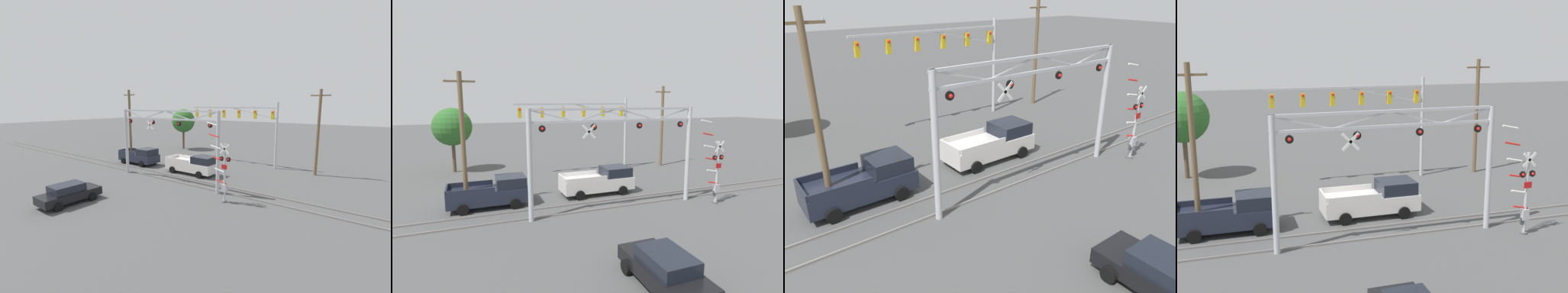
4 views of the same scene
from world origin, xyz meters
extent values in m
cube|color=gray|center=(0.00, 16.47, 0.05)|extent=(80.00, 0.08, 0.10)
cube|color=gray|center=(0.00, 17.90, 0.05)|extent=(80.00, 0.08, 0.10)
cylinder|color=#B7BABF|center=(-5.46, 16.18, 3.25)|extent=(0.30, 0.30, 6.49)
cylinder|color=#B7BABF|center=(5.46, 16.18, 3.25)|extent=(0.30, 0.30, 6.49)
cube|color=#B7BABF|center=(0.00, 16.18, 5.72)|extent=(11.21, 0.14, 0.14)
cube|color=#B7BABF|center=(0.00, 16.18, 6.42)|extent=(11.21, 0.14, 0.14)
cube|color=#B7BABF|center=(-4.09, 16.18, 6.07)|extent=(2.75, 0.08, 0.78)
cube|color=#B7BABF|center=(-1.36, 16.18, 6.07)|extent=(2.75, 0.08, 0.78)
cube|color=#B7BABF|center=(1.36, 16.18, 6.07)|extent=(2.75, 0.08, 0.78)
cube|color=#B7BABF|center=(4.09, 16.18, 6.07)|extent=(2.75, 0.08, 0.78)
cylinder|color=black|center=(-4.71, 16.18, 5.36)|extent=(0.38, 0.10, 0.38)
sphere|color=red|center=(-4.71, 16.11, 5.36)|extent=(0.18, 0.18, 0.18)
cylinder|color=#B7BABF|center=(-4.71, 16.18, 5.60)|extent=(0.04, 0.04, 0.10)
cylinder|color=black|center=(-1.57, 16.18, 5.36)|extent=(0.38, 0.10, 0.38)
sphere|color=red|center=(-1.57, 16.11, 5.36)|extent=(0.18, 0.18, 0.18)
cylinder|color=#B7BABF|center=(-1.57, 16.18, 5.60)|extent=(0.04, 0.04, 0.10)
cylinder|color=black|center=(1.57, 16.18, 5.36)|extent=(0.38, 0.10, 0.38)
sphere|color=red|center=(1.57, 16.11, 5.36)|extent=(0.18, 0.18, 0.18)
cylinder|color=#B7BABF|center=(1.57, 16.18, 5.60)|extent=(0.04, 0.04, 0.10)
cylinder|color=black|center=(4.71, 16.18, 5.36)|extent=(0.38, 0.10, 0.38)
sphere|color=red|center=(4.71, 16.11, 5.36)|extent=(0.18, 0.18, 0.18)
cylinder|color=#B7BABF|center=(4.71, 16.18, 5.60)|extent=(0.04, 0.04, 0.10)
cube|color=white|center=(-1.91, 16.08, 5.10)|extent=(0.88, 0.03, 0.88)
cube|color=white|center=(-1.91, 16.08, 5.10)|extent=(0.88, 0.03, 0.88)
cylinder|color=black|center=(-1.91, 16.06, 5.10)|extent=(0.04, 0.04, 0.02)
cylinder|color=#B7BABF|center=(6.86, 14.85, 2.14)|extent=(0.16, 0.16, 4.27)
cylinder|color=#59595B|center=(6.86, 14.85, 0.05)|extent=(0.35, 0.35, 0.10)
cube|color=white|center=(6.86, 14.74, 3.92)|extent=(0.78, 0.03, 0.78)
cube|color=white|center=(6.86, 14.74, 3.92)|extent=(0.78, 0.03, 0.78)
cylinder|color=black|center=(6.86, 14.71, 3.92)|extent=(0.04, 0.04, 0.02)
cylinder|color=black|center=(6.58, 14.85, 3.17)|extent=(0.32, 0.09, 0.32)
sphere|color=red|center=(6.58, 14.79, 3.17)|extent=(0.16, 0.16, 0.16)
cylinder|color=black|center=(7.14, 14.85, 3.17)|extent=(0.32, 0.09, 0.32)
sphere|color=red|center=(7.14, 14.79, 3.17)|extent=(0.16, 0.16, 0.16)
cube|color=#B7BABF|center=(6.86, 14.85, 3.17)|extent=(0.64, 0.06, 0.06)
cube|color=red|center=(6.86, 14.75, 2.62)|extent=(0.44, 0.02, 0.32)
cube|color=#B2B2B7|center=(6.86, 14.85, 1.05)|extent=(0.36, 0.28, 0.56)
cylinder|color=red|center=(6.59, 14.85, 1.46)|extent=(0.85, 0.09, 0.26)
cylinder|color=white|center=(6.42, 14.85, 2.29)|extent=(0.85, 0.09, 0.26)
cylinder|color=red|center=(6.24, 14.85, 3.12)|extent=(0.85, 0.09, 0.26)
cylinder|color=white|center=(6.07, 14.85, 3.95)|extent=(0.85, 0.09, 0.26)
cylinder|color=red|center=(5.90, 14.85, 4.78)|extent=(0.85, 0.09, 0.26)
cylinder|color=white|center=(5.72, 14.85, 5.60)|extent=(0.85, 0.09, 0.26)
cube|color=#3F3F42|center=(6.75, 14.85, 0.71)|extent=(0.24, 0.12, 0.36)
cylinder|color=#B7BABF|center=(6.26, 26.91, 3.60)|extent=(0.24, 0.24, 7.21)
cube|color=#B7BABF|center=(0.69, 26.91, 6.61)|extent=(11.13, 0.14, 0.14)
cube|color=#B7BABF|center=(3.48, 26.91, 6.01)|extent=(5.58, 0.08, 1.28)
cylinder|color=#B7BABF|center=(-4.37, 26.91, 6.46)|extent=(0.04, 0.04, 0.30)
cube|color=gold|center=(-4.37, 26.91, 5.85)|extent=(0.30, 0.26, 0.93)
sphere|color=red|center=(-4.37, 26.74, 6.18)|extent=(0.18, 0.18, 0.18)
cylinder|color=#B7BABF|center=(-2.34, 26.91, 6.46)|extent=(0.04, 0.04, 0.30)
cube|color=gold|center=(-2.34, 26.91, 5.85)|extent=(0.30, 0.26, 0.93)
sphere|color=red|center=(-2.34, 26.74, 6.18)|extent=(0.18, 0.18, 0.18)
cylinder|color=#B7BABF|center=(-0.32, 26.91, 6.46)|extent=(0.04, 0.04, 0.30)
cube|color=gold|center=(-0.32, 26.91, 5.85)|extent=(0.30, 0.26, 0.93)
sphere|color=red|center=(-0.32, 26.74, 6.18)|extent=(0.18, 0.18, 0.18)
cylinder|color=#B7BABF|center=(1.71, 26.91, 6.46)|extent=(0.04, 0.04, 0.30)
cube|color=gold|center=(1.71, 26.91, 5.85)|extent=(0.30, 0.26, 0.93)
sphere|color=red|center=(1.71, 26.74, 6.18)|extent=(0.18, 0.18, 0.18)
cylinder|color=#B7BABF|center=(3.73, 26.91, 6.46)|extent=(0.04, 0.04, 0.30)
cube|color=gold|center=(3.73, 26.91, 5.85)|extent=(0.30, 0.26, 0.93)
sphere|color=red|center=(3.73, 26.74, 6.18)|extent=(0.18, 0.18, 0.18)
cylinder|color=#B7BABF|center=(5.76, 26.91, 6.46)|extent=(0.04, 0.04, 0.30)
cube|color=gold|center=(5.76, 26.91, 5.85)|extent=(0.30, 0.26, 0.93)
sphere|color=red|center=(5.76, 26.74, 6.18)|extent=(0.18, 0.18, 0.18)
cube|color=silver|center=(0.13, 19.76, 0.80)|extent=(5.41, 2.02, 0.90)
cube|color=black|center=(1.68, 19.76, 1.60)|extent=(2.01, 1.86, 0.71)
cube|color=silver|center=(-0.98, 18.79, 1.41)|extent=(2.99, 0.08, 0.32)
cube|color=silver|center=(-0.98, 20.73, 1.41)|extent=(2.99, 0.08, 0.32)
cube|color=silver|center=(-2.52, 19.76, 1.41)|extent=(0.10, 1.94, 0.32)
cylinder|color=black|center=(1.81, 18.73, 0.34)|extent=(0.69, 0.24, 0.69)
cylinder|color=black|center=(1.81, 20.78, 0.34)|extent=(0.69, 0.24, 0.69)
cylinder|color=black|center=(-1.55, 18.73, 0.34)|extent=(0.69, 0.24, 0.69)
cylinder|color=black|center=(-1.55, 20.78, 0.34)|extent=(0.69, 0.24, 0.69)
cube|color=#1E2333|center=(-7.61, 19.60, 0.80)|extent=(5.06, 2.02, 0.90)
cube|color=black|center=(-6.17, 19.60, 1.60)|extent=(1.89, 1.86, 0.71)
cube|color=#1E2333|center=(-8.65, 18.62, 1.41)|extent=(2.78, 0.08, 0.32)
cube|color=#1E2333|center=(-8.65, 20.57, 1.41)|extent=(2.78, 0.08, 0.32)
cube|color=#1E2333|center=(-10.09, 19.60, 1.41)|extent=(0.10, 1.94, 0.32)
cylinder|color=black|center=(-6.04, 18.57, 0.34)|extent=(0.69, 0.24, 0.69)
cylinder|color=black|center=(-6.04, 20.62, 0.34)|extent=(0.69, 0.24, 0.69)
cylinder|color=black|center=(-9.18, 18.57, 0.34)|extent=(0.69, 0.24, 0.69)
cylinder|color=black|center=(-9.18, 20.62, 0.34)|extent=(0.69, 0.24, 0.69)
cube|color=black|center=(-1.98, 8.14, 0.58)|extent=(1.78, 4.12, 0.58)
cube|color=black|center=(-1.98, 7.98, 1.15)|extent=(1.51, 2.14, 0.54)
cylinder|color=black|center=(-2.88, 9.38, 0.29)|extent=(0.24, 0.58, 0.58)
cylinder|color=black|center=(-1.08, 9.38, 0.29)|extent=(0.24, 0.58, 0.58)
cylinder|color=black|center=(-1.08, 6.91, 0.29)|extent=(0.24, 0.58, 0.58)
cylinder|color=brown|center=(-8.96, 19.60, 4.34)|extent=(0.28, 0.28, 8.69)
cube|color=brown|center=(-8.96, 19.60, 8.09)|extent=(1.80, 0.12, 0.12)
cylinder|color=silver|center=(-9.78, 19.60, 8.19)|extent=(0.08, 0.08, 0.12)
cylinder|color=silver|center=(-8.14, 19.60, 8.19)|extent=(0.08, 0.08, 0.12)
cylinder|color=brown|center=(10.46, 26.62, 4.22)|extent=(0.28, 0.28, 8.43)
cube|color=brown|center=(10.46, 26.62, 7.83)|extent=(1.80, 0.12, 0.12)
cylinder|color=silver|center=(9.64, 26.62, 7.93)|extent=(0.08, 0.08, 0.12)
cylinder|color=silver|center=(11.28, 26.62, 7.93)|extent=(0.08, 0.08, 0.12)
cylinder|color=brown|center=(-10.17, 31.21, 1.59)|extent=(0.32, 0.32, 3.17)
sphere|color=#2D6628|center=(-10.17, 31.21, 4.45)|extent=(3.64, 3.64, 3.64)
camera|label=1|loc=(15.87, -0.88, 6.97)|focal=24.00mm
camera|label=2|loc=(-8.41, -0.71, 6.92)|focal=28.00mm
camera|label=3|loc=(-12.54, 3.87, 9.28)|focal=35.00mm
camera|label=4|loc=(-7.51, -5.35, 9.58)|focal=45.00mm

